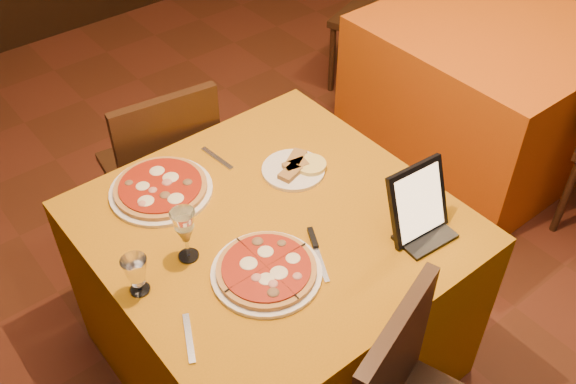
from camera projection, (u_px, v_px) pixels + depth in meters
main_table at (274, 293)px, 2.33m from camera, size 1.10×1.10×0.75m
side_table at (486, 90)px, 3.32m from camera, size 1.10×1.10×0.75m
chair_main_far at (159, 167)px, 2.74m from camera, size 0.45×0.45×0.91m
chair_side_far at (376, 18)px, 3.74m from camera, size 0.57×0.57×0.91m
pizza_near at (266, 271)px, 1.90m from camera, size 0.33×0.33×0.03m
pizza_far at (161, 189)px, 2.17m from camera, size 0.35×0.35×0.03m
cutlet_dish at (293, 169)px, 2.26m from camera, size 0.22×0.22×0.03m
wine_glass at (185, 235)px, 1.90m from camera, size 0.09×0.09×0.19m
water_glass at (137, 276)px, 1.82m from camera, size 0.07×0.07×0.13m
tablet at (418, 202)px, 1.97m from camera, size 0.22×0.12×0.24m
knife at (319, 259)px, 1.95m from camera, size 0.10×0.18×0.01m
fork_near at (189, 338)px, 1.74m from camera, size 0.09×0.16×0.01m
fork_far at (217, 158)px, 2.31m from camera, size 0.03×0.17×0.01m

